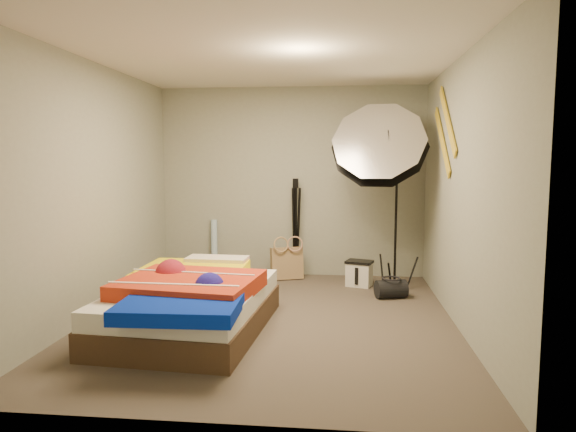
# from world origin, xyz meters

# --- Properties ---
(floor) EXTENTS (4.00, 4.00, 0.00)m
(floor) POSITION_xyz_m (0.00, 0.00, 0.00)
(floor) COLOR brown
(floor) RESTS_ON ground
(ceiling) EXTENTS (4.00, 4.00, 0.00)m
(ceiling) POSITION_xyz_m (0.00, 0.00, 2.50)
(ceiling) COLOR silver
(ceiling) RESTS_ON wall_back
(wall_back) EXTENTS (3.50, 0.00, 3.50)m
(wall_back) POSITION_xyz_m (0.00, 2.00, 1.25)
(wall_back) COLOR gray
(wall_back) RESTS_ON floor
(wall_front) EXTENTS (3.50, 0.00, 3.50)m
(wall_front) POSITION_xyz_m (0.00, -2.00, 1.25)
(wall_front) COLOR gray
(wall_front) RESTS_ON floor
(wall_left) EXTENTS (0.00, 4.00, 4.00)m
(wall_left) POSITION_xyz_m (-1.75, 0.00, 1.25)
(wall_left) COLOR gray
(wall_left) RESTS_ON floor
(wall_right) EXTENTS (0.00, 4.00, 4.00)m
(wall_right) POSITION_xyz_m (1.75, 0.00, 1.25)
(wall_right) COLOR gray
(wall_right) RESTS_ON floor
(tote_bag) EXTENTS (0.45, 0.31, 0.43)m
(tote_bag) POSITION_xyz_m (-0.03, 1.71, 0.21)
(tote_bag) COLOR tan
(tote_bag) RESTS_ON floor
(wrapping_roll) EXTENTS (0.13, 0.23, 0.74)m
(wrapping_roll) POSITION_xyz_m (-1.04, 1.90, 0.37)
(wrapping_roll) COLOR #5C96C1
(wrapping_roll) RESTS_ON floor
(camera_case) EXTENTS (0.34, 0.29, 0.29)m
(camera_case) POSITION_xyz_m (0.89, 1.43, 0.15)
(camera_case) COLOR silver
(camera_case) RESTS_ON floor
(duffel_bag) EXTENTS (0.38, 0.29, 0.21)m
(duffel_bag) POSITION_xyz_m (1.23, 0.91, 0.10)
(duffel_bag) COLOR black
(duffel_bag) RESTS_ON floor
(wall_stripe_upper) EXTENTS (0.02, 0.91, 0.78)m
(wall_stripe_upper) POSITION_xyz_m (1.73, 0.60, 1.95)
(wall_stripe_upper) COLOR gold
(wall_stripe_upper) RESTS_ON wall_right
(wall_stripe_lower) EXTENTS (0.02, 0.91, 0.78)m
(wall_stripe_lower) POSITION_xyz_m (1.73, 0.85, 1.75)
(wall_stripe_lower) COLOR gold
(wall_stripe_lower) RESTS_ON wall_right
(bed) EXTENTS (1.40, 2.02, 0.53)m
(bed) POSITION_xyz_m (-0.68, -0.40, 0.27)
(bed) COLOR #473121
(bed) RESTS_ON floor
(photo_umbrella) EXTENTS (1.44, 1.12, 2.33)m
(photo_umbrella) POSITION_xyz_m (1.10, 1.22, 1.67)
(photo_umbrella) COLOR black
(photo_umbrella) RESTS_ON floor
(camera_tripod) EXTENTS (0.07, 0.07, 1.30)m
(camera_tripod) POSITION_xyz_m (0.07, 1.87, 0.75)
(camera_tripod) COLOR black
(camera_tripod) RESTS_ON floor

